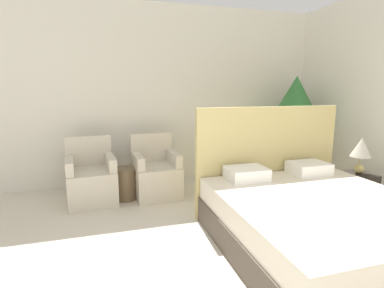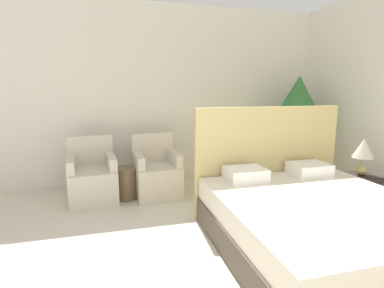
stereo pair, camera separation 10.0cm
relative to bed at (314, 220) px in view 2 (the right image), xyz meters
The scene contains 8 objects.
wall_back 3.07m from the bed, 111.48° to the left, with size 10.00×0.06×2.90m.
bed is the anchor object (origin of this frame).
armchair_near_window_left 2.88m from the bed, 138.92° to the left, with size 0.69×0.72×0.89m.
armchair_near_window_right 2.28m from the bed, 123.85° to the left, with size 0.67×0.70×0.89m.
potted_palm 2.42m from the bed, 61.22° to the left, with size 0.95×0.95×1.77m.
nightstand 1.38m from the bed, 30.79° to the left, with size 0.41×0.39×0.47m.
table_lamp 1.48m from the bed, 30.18° to the left, with size 0.26×0.26×0.47m.
side_table 2.56m from the bed, 132.31° to the left, with size 0.34×0.34×0.45m.
Camera 2 is at (-0.82, -1.09, 1.56)m, focal length 28.00 mm.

